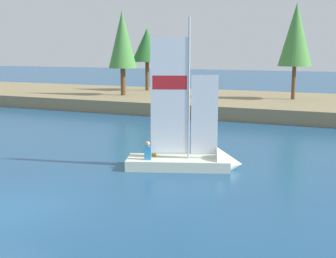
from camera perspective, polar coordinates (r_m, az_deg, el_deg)
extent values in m
plane|color=navy|center=(15.10, -19.69, -9.57)|extent=(200.00, 200.00, 0.00)
cube|color=#897A56|center=(38.51, 8.64, 3.22)|extent=(80.00, 13.46, 0.97)
cylinder|color=brown|center=(44.67, -2.62, 6.64)|extent=(0.36, 0.36, 2.78)
cone|color=#286B2D|center=(44.60, -2.65, 10.46)|extent=(2.97, 2.97, 3.16)
cylinder|color=brown|center=(40.08, -5.64, 5.92)|extent=(0.43, 0.43, 2.35)
cone|color=#47893D|center=(40.00, -5.73, 11.11)|extent=(2.44, 2.44, 4.90)
cylinder|color=brown|center=(37.81, 15.45, 5.60)|extent=(0.31, 0.31, 2.64)
cone|color=#47893D|center=(37.74, 15.72, 11.34)|extent=(2.63, 2.63, 4.93)
cube|color=silver|center=(19.06, 1.28, -4.29)|extent=(4.53, 2.93, 0.43)
cone|color=silver|center=(19.09, 7.69, -4.35)|extent=(1.48, 1.69, 1.41)
cylinder|color=#B7B7BC|center=(18.53, 2.63, 4.96)|extent=(0.08, 0.08, 5.73)
cube|color=white|center=(18.59, 0.21, 4.19)|extent=(1.48, 0.57, 4.71)
cube|color=red|center=(18.54, 0.21, 5.85)|extent=(1.34, 0.52, 0.57)
cube|color=white|center=(18.65, 4.59, 1.76)|extent=(1.03, 0.40, 3.25)
cylinder|color=#B7B7BC|center=(18.97, 0.20, -3.00)|extent=(1.49, 0.59, 0.06)
cube|color=#338CCC|center=(18.70, -2.55, -3.01)|extent=(0.33, 0.28, 0.56)
sphere|color=tan|center=(18.62, -2.56, -1.85)|extent=(0.20, 0.20, 0.20)
cube|color=orange|center=(19.35, -1.90, -2.53)|extent=(0.33, 0.28, 0.58)
sphere|color=tan|center=(19.27, -1.90, -1.37)|extent=(0.20, 0.20, 0.20)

